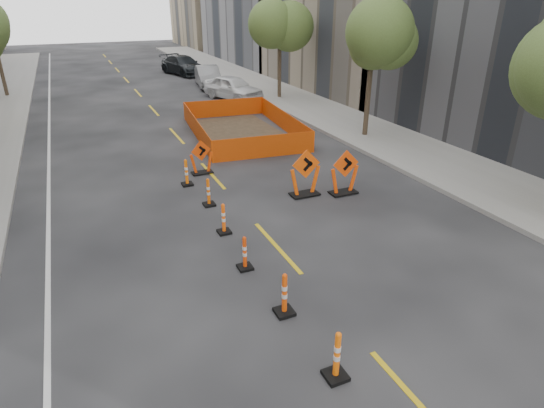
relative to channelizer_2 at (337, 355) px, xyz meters
name	(u,v)px	position (x,y,z in m)	size (l,w,h in m)	color
ground_plane	(358,337)	(0.99, 0.75, -0.52)	(140.00, 140.00, 0.00)	black
sidewalk_right	(375,134)	(9.99, 12.75, -0.44)	(4.00, 90.00, 0.15)	gray
tree_r_b	(373,40)	(9.39, 12.75, 4.01)	(2.80, 2.80, 5.95)	#382B1E
tree_r_c	(280,27)	(9.39, 22.75, 4.01)	(2.80, 2.80, 5.95)	#382B1E
channelizer_2	(337,355)	(0.00, 0.00, 0.00)	(0.41, 0.41, 1.03)	#FC640A
channelizer_3	(284,294)	(-0.07, 2.04, 0.00)	(0.41, 0.41, 1.03)	#E34609
channelizer_4	(245,253)	(-0.21, 4.07, -0.05)	(0.36, 0.36, 0.92)	red
channelizer_5	(224,219)	(-0.09, 6.11, -0.04)	(0.37, 0.37, 0.94)	#FF550A
channelizer_6	(208,192)	(0.07, 8.15, -0.04)	(0.38, 0.38, 0.96)	#E25809
channelizer_7	(186,172)	(-0.14, 10.18, -0.02)	(0.39, 0.39, 1.00)	orange
chevron_sign_left	(201,157)	(0.69, 11.13, 0.16)	(0.90, 0.54, 1.35)	#D83C09
chevron_sign_center	(305,173)	(3.36, 7.60, 0.32)	(1.12, 0.67, 1.67)	#E24A09
chevron_sign_right	(345,172)	(4.67, 7.18, 0.29)	(1.07, 0.64, 1.61)	#E64309
safety_fence	(241,124)	(4.07, 15.75, -0.03)	(4.54, 7.73, 0.97)	#FF480D
parked_car_near	(233,88)	(6.51, 23.88, 0.25)	(1.82, 4.53, 1.54)	white
parked_car_mid	(208,76)	(6.33, 29.05, 0.24)	(1.61, 4.61, 1.52)	gray
parked_car_far	(183,65)	(6.06, 35.59, 0.27)	(2.21, 5.43, 1.58)	black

